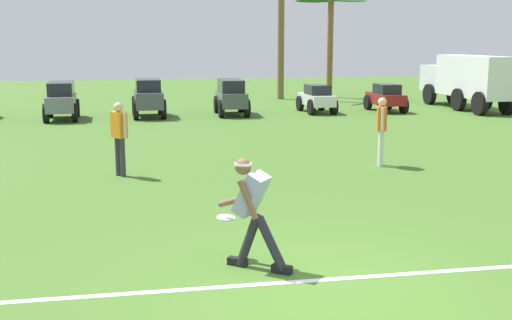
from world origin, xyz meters
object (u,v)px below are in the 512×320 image
parked_car_slot_d (148,97)px  parked_car_slot_e (231,96)px  frisbee_in_flight (226,218)px  palm_tree_left_of_centre (331,31)px  frisbee_thrower (252,207)px  teammate_near_sideline (119,132)px  teammate_midfield (381,125)px  palm_tree_far_left (281,10)px  parked_car_slot_f (317,98)px  parked_car_slot_g (386,97)px  box_truck (466,79)px  parked_car_slot_c (61,99)px

parked_car_slot_d → parked_car_slot_e: (3.13, 0.10, -0.02)m
frisbee_in_flight → palm_tree_left_of_centre: 24.36m
frisbee_thrower → teammate_near_sideline: teammate_near_sideline is taller
teammate_near_sideline → teammate_midfield: bearing=-0.2°
palm_tree_far_left → parked_car_slot_d: bearing=-136.7°
frisbee_thrower → frisbee_in_flight: bearing=120.1°
frisbee_in_flight → teammate_midfield: teammate_midfield is taller
palm_tree_left_of_centre → parked_car_slot_f: bearing=-111.8°
teammate_midfield → parked_car_slot_g: bearing=67.0°
frisbee_thrower → parked_car_slot_f: size_ratio=0.63×
parked_car_slot_g → frisbee_thrower: bearing=-117.5°
teammate_near_sideline → parked_car_slot_d: teammate_near_sideline is taller
parked_car_slot_d → palm_tree_far_left: 9.61m
frisbee_thrower → parked_car_slot_f: frisbee_thrower is taller
frisbee_in_flight → box_truck: size_ratio=0.06×
parked_car_slot_e → palm_tree_far_left: 7.76m
palm_tree_left_of_centre → palm_tree_far_left: bearing=-170.5°
frisbee_thrower → parked_car_slot_f: 17.66m
teammate_near_sideline → parked_car_slot_d: bearing=85.0°
parked_car_slot_d → parked_car_slot_f: 6.55m
teammate_midfield → parked_car_slot_c: bearing=127.5°
parked_car_slot_e → palm_tree_left_of_centre: bearing=47.3°
frisbee_thrower → parked_car_slot_e: (2.37, 16.61, -0.07)m
frisbee_thrower → teammate_near_sideline: bearing=105.6°
parked_car_slot_c → parked_car_slot_d: (3.08, 0.16, 0.02)m
frisbee_in_flight → parked_car_slot_g: 18.37m
parked_car_slot_c → palm_tree_far_left: size_ratio=0.33×
frisbee_thrower → teammate_midfield: size_ratio=0.90×
parked_car_slot_e → parked_car_slot_g: bearing=-0.7°
palm_tree_far_left → parked_car_slot_c: bearing=-146.7°
teammate_midfield → parked_car_slot_g: size_ratio=0.71×
palm_tree_left_of_centre → frisbee_thrower: bearing=-109.9°
parked_car_slot_d → parked_car_slot_g: size_ratio=1.07×
parked_car_slot_f → frisbee_thrower: bearing=-109.2°
palm_tree_far_left → parked_car_slot_e: bearing=-119.3°
frisbee_in_flight → teammate_near_sideline: teammate_near_sideline is taller
parked_car_slot_c → parked_car_slot_g: bearing=0.8°
parked_car_slot_d → parked_car_slot_e: 3.13m
teammate_midfield → palm_tree_far_left: size_ratio=0.21×
teammate_near_sideline → parked_car_slot_f: teammate_near_sideline is taller
palm_tree_far_left → parked_car_slot_f: bearing=-89.7°
teammate_midfield → palm_tree_far_left: bearing=84.4°
parked_car_slot_c → parked_car_slot_e: size_ratio=1.00×
parked_car_slot_d → parked_car_slot_e: bearing=1.9°
parked_car_slot_d → palm_tree_left_of_centre: bearing=35.9°
teammate_midfield → box_truck: 13.48m
parked_car_slot_c → parked_car_slot_d: 3.09m
box_truck → parked_car_slot_e: bearing=-178.9°
parked_car_slot_f → palm_tree_left_of_centre: palm_tree_left_of_centre is taller
frisbee_in_flight → parked_car_slot_e: parked_car_slot_e is taller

